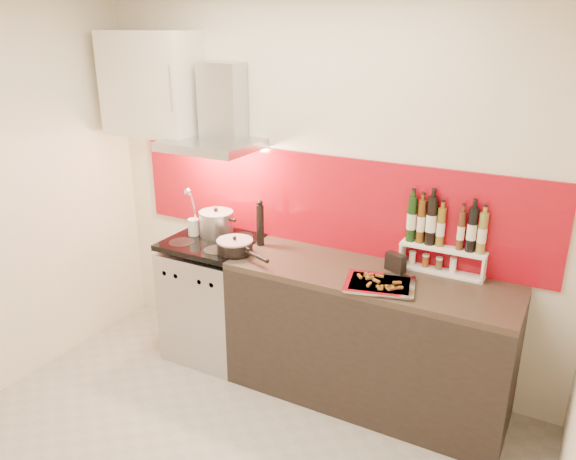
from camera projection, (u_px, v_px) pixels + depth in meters
The scene contains 13 objects.
back_wall at pixel (320, 189), 3.79m from camera, with size 3.40×0.02×2.60m, color silver.
backsplash at pixel (325, 202), 3.79m from camera, with size 3.00×0.02×0.64m, color #9D0816.
range_stove at pixel (214, 298), 4.15m from camera, with size 0.60×0.60×0.91m.
counter at pixel (367, 337), 3.61m from camera, with size 1.80×0.60×0.90m.
range_hood at pixel (218, 119), 3.82m from camera, with size 0.62×0.50×0.61m.
upper_cabinet at pixel (152, 84), 3.98m from camera, with size 0.70×0.35×0.72m, color silver.
stock_pot at pixel (216, 223), 4.03m from camera, with size 0.25×0.25×0.21m.
saute_pan at pixel (236, 246), 3.75m from camera, with size 0.45×0.26×0.11m.
utensil_jar at pixel (193, 222), 4.03m from camera, with size 0.08×0.12×0.38m.
pepper_mill at pixel (260, 223), 3.86m from camera, with size 0.05×0.05×0.33m.
step_shelf at pixel (442, 239), 3.42m from camera, with size 0.52×0.14×0.47m.
caddy_box at pixel (396, 262), 3.48m from camera, with size 0.13×0.06×0.11m, color black.
baking_tray at pixel (380, 284), 3.29m from camera, with size 0.47×0.40×0.03m.
Camera 1 is at (1.55, -1.92, 2.35)m, focal length 35.00 mm.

